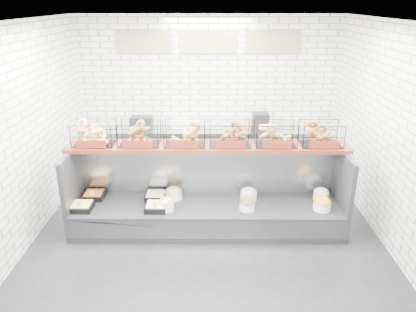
{
  "coord_description": "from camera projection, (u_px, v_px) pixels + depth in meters",
  "views": [
    {
      "loc": [
        0.05,
        -5.06,
        3.24
      ],
      "look_at": [
        0.01,
        0.45,
        1.11
      ],
      "focal_mm": 35.0,
      "sensor_mm": 36.0,
      "label": 1
    }
  ],
  "objects": [
    {
      "name": "ground",
      "position": [
        207.0,
        238.0,
        5.89
      ],
      "size": [
        5.5,
        5.5,
        0.0
      ],
      "primitive_type": "plane",
      "color": "black",
      "rests_on": "ground"
    },
    {
      "name": "display_case",
      "position": [
        207.0,
        207.0,
        6.09
      ],
      "size": [
        4.0,
        0.9,
        1.2
      ],
      "color": "black",
      "rests_on": "ground"
    },
    {
      "name": "prep_counter",
      "position": [
        208.0,
        150.0,
        7.98
      ],
      "size": [
        4.0,
        0.6,
        1.2
      ],
      "color": "#93969B",
      "rests_on": "ground"
    },
    {
      "name": "bagel_shelf",
      "position": [
        207.0,
        136.0,
        5.87
      ],
      "size": [
        4.1,
        0.5,
        0.4
      ],
      "color": "#521A11",
      "rests_on": "display_case"
    },
    {
      "name": "room_shell",
      "position": [
        207.0,
        89.0,
        5.7
      ],
      "size": [
        5.02,
        5.51,
        3.01
      ],
      "color": "white",
      "rests_on": "ground"
    }
  ]
}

